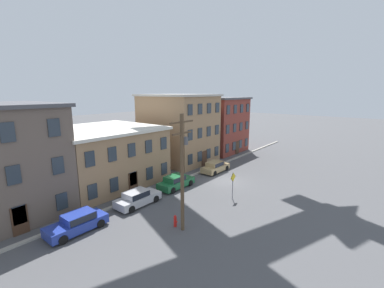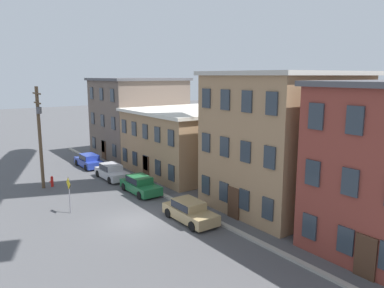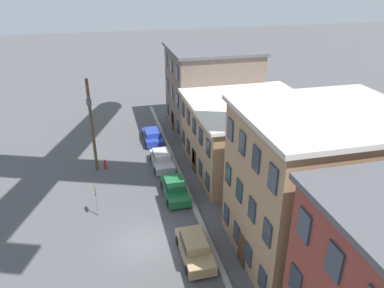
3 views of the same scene
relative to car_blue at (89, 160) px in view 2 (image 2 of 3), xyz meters
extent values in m
plane|color=#4C4C4F|center=(16.75, -3.08, -0.75)|extent=(200.00, 200.00, 0.00)
cube|color=#9E998E|center=(16.75, 1.42, -0.67)|extent=(56.00, 0.36, 0.16)
cube|color=#66564C|center=(-2.85, 7.56, 3.86)|extent=(9.26, 9.27, 9.21)
cube|color=#4C4C51|center=(-2.85, 7.56, 8.61)|extent=(9.76, 9.77, 0.30)
cube|color=#2D3842|center=(-5.93, 2.86, 0.79)|extent=(0.90, 0.10, 1.40)
cube|color=#2D3842|center=(-5.93, 2.86, 3.86)|extent=(0.90, 0.10, 1.40)
cube|color=#2D3842|center=(-5.93, 2.86, 6.93)|extent=(0.90, 0.10, 1.40)
cube|color=#2D3842|center=(-2.85, 2.86, 0.79)|extent=(0.90, 0.10, 1.40)
cube|color=#2D3842|center=(-2.85, 2.86, 3.86)|extent=(0.90, 0.10, 1.40)
cube|color=#2D3842|center=(-2.85, 2.86, 6.93)|extent=(0.90, 0.10, 1.40)
cube|color=#2D3842|center=(0.24, 2.86, 0.79)|extent=(0.90, 0.10, 1.40)
cube|color=#2D3842|center=(0.24, 2.86, 3.86)|extent=(0.90, 0.10, 1.40)
cube|color=#2D3842|center=(0.24, 2.86, 6.93)|extent=(0.90, 0.10, 1.40)
cube|color=#472D1E|center=(-2.85, 2.86, 0.35)|extent=(1.10, 0.10, 2.20)
cube|color=#9E7A56|center=(7.58, 8.31, 2.31)|extent=(11.49, 10.78, 6.11)
cube|color=silver|center=(7.58, 8.31, 5.51)|extent=(11.99, 11.28, 0.30)
cube|color=#2D3842|center=(2.99, 2.86, 0.78)|extent=(0.90, 0.10, 1.40)
cube|color=#2D3842|center=(2.99, 2.86, 3.83)|extent=(0.90, 0.10, 1.40)
cube|color=#2D3842|center=(5.29, 2.86, 0.78)|extent=(0.90, 0.10, 1.40)
cube|color=#2D3842|center=(5.29, 2.86, 3.83)|extent=(0.90, 0.10, 1.40)
cube|color=#2D3842|center=(7.58, 2.86, 0.78)|extent=(0.90, 0.10, 1.40)
cube|color=#2D3842|center=(7.58, 2.86, 3.83)|extent=(0.90, 0.10, 1.40)
cube|color=#2D3842|center=(9.88, 2.86, 0.78)|extent=(0.90, 0.10, 1.40)
cube|color=#2D3842|center=(9.88, 2.86, 3.83)|extent=(0.90, 0.10, 1.40)
cube|color=#2D3842|center=(12.18, 2.86, 0.78)|extent=(0.90, 0.10, 1.40)
cube|color=#2D3842|center=(12.18, 2.86, 3.83)|extent=(0.90, 0.10, 1.40)
cube|color=#472D1E|center=(7.58, 2.86, 0.35)|extent=(1.10, 0.10, 2.20)
cube|color=#9E7A56|center=(20.24, 7.74, 4.16)|extent=(8.44, 9.64, 9.81)
cube|color=#B7B2A8|center=(20.24, 7.74, 9.21)|extent=(8.94, 10.14, 0.30)
cube|color=#2D3842|center=(17.07, 2.86, 0.89)|extent=(0.90, 0.10, 1.40)
cube|color=#2D3842|center=(17.07, 2.86, 4.16)|extent=(0.90, 0.10, 1.40)
cube|color=#2D3842|center=(17.07, 2.86, 7.43)|extent=(0.90, 0.10, 1.40)
cube|color=#2D3842|center=(19.18, 2.86, 0.89)|extent=(0.90, 0.10, 1.40)
cube|color=#2D3842|center=(19.18, 2.86, 4.16)|extent=(0.90, 0.10, 1.40)
cube|color=#2D3842|center=(19.18, 2.86, 7.43)|extent=(0.90, 0.10, 1.40)
cube|color=#2D3842|center=(21.29, 2.86, 0.89)|extent=(0.90, 0.10, 1.40)
cube|color=#2D3842|center=(21.29, 2.86, 4.16)|extent=(0.90, 0.10, 1.40)
cube|color=#2D3842|center=(21.29, 2.86, 7.43)|extent=(0.90, 0.10, 1.40)
cube|color=#2D3842|center=(23.40, 2.86, 0.89)|extent=(0.90, 0.10, 1.40)
cube|color=#2D3842|center=(23.40, 2.86, 4.16)|extent=(0.90, 0.10, 1.40)
cube|color=#2D3842|center=(23.40, 2.86, 7.43)|extent=(0.90, 0.10, 1.40)
cube|color=#472D1E|center=(20.24, 2.86, 0.35)|extent=(1.10, 0.10, 2.20)
cube|color=#2D3842|center=(26.54, 2.86, 0.79)|extent=(0.90, 0.10, 1.40)
cube|color=#2D3842|center=(26.54, 2.86, 3.87)|extent=(0.90, 0.10, 1.40)
cube|color=#2D3842|center=(26.54, 2.86, 6.94)|extent=(0.90, 0.10, 1.40)
cube|color=#2D3842|center=(28.74, 2.86, 0.79)|extent=(0.90, 0.10, 1.40)
cube|color=#2D3842|center=(28.74, 2.86, 3.87)|extent=(0.90, 0.10, 1.40)
cube|color=#2D3842|center=(28.74, 2.86, 6.94)|extent=(0.90, 0.10, 1.40)
cube|color=#472D1E|center=(29.85, 2.86, 0.35)|extent=(1.10, 0.10, 2.20)
cube|color=#233899|center=(-0.07, 0.00, -0.22)|extent=(4.40, 1.80, 0.70)
cube|color=#233899|center=(0.13, 0.00, 0.41)|extent=(2.20, 1.51, 0.55)
cube|color=#1E232D|center=(0.13, 0.00, 0.41)|extent=(2.02, 1.58, 0.48)
cylinder|color=black|center=(-1.52, -0.85, -0.42)|extent=(0.66, 0.22, 0.66)
cylinder|color=black|center=(-1.52, 0.85, -0.42)|extent=(0.66, 0.22, 0.66)
cylinder|color=black|center=(1.38, -0.85, -0.42)|extent=(0.66, 0.22, 0.66)
cylinder|color=black|center=(1.38, 0.85, -0.42)|extent=(0.66, 0.22, 0.66)
cube|color=#B7B7BC|center=(5.90, 0.09, -0.22)|extent=(4.40, 1.80, 0.70)
cube|color=#B7B7BC|center=(5.70, 0.09, 0.41)|extent=(2.20, 1.51, 0.55)
cube|color=#1E232D|center=(5.70, 0.09, 0.41)|extent=(2.02, 1.58, 0.48)
cylinder|color=black|center=(7.35, 0.94, -0.42)|extent=(0.66, 0.22, 0.66)
cylinder|color=black|center=(7.35, -0.76, -0.42)|extent=(0.66, 0.22, 0.66)
cylinder|color=black|center=(4.45, 0.94, -0.42)|extent=(0.66, 0.22, 0.66)
cylinder|color=black|center=(4.45, -0.76, -0.42)|extent=(0.66, 0.22, 0.66)
cube|color=#1E6638|center=(11.41, 0.28, -0.22)|extent=(4.40, 1.80, 0.70)
cube|color=#1E6638|center=(11.21, 0.28, 0.41)|extent=(2.20, 1.51, 0.55)
cube|color=#1E232D|center=(11.21, 0.28, 0.41)|extent=(2.02, 1.58, 0.48)
cylinder|color=black|center=(12.86, 1.13, -0.42)|extent=(0.66, 0.22, 0.66)
cylinder|color=black|center=(12.86, -0.57, -0.42)|extent=(0.66, 0.22, 0.66)
cylinder|color=black|center=(9.96, 1.13, -0.42)|extent=(0.66, 0.22, 0.66)
cylinder|color=black|center=(9.96, -0.57, -0.42)|extent=(0.66, 0.22, 0.66)
cube|color=tan|center=(18.95, 0.09, -0.22)|extent=(4.40, 1.80, 0.70)
cube|color=tan|center=(18.75, 0.09, 0.41)|extent=(2.20, 1.51, 0.55)
cube|color=#1E232D|center=(18.75, 0.09, 0.41)|extent=(2.02, 1.58, 0.48)
cylinder|color=black|center=(20.40, 0.94, -0.42)|extent=(0.66, 0.22, 0.66)
cylinder|color=black|center=(20.40, -0.76, -0.42)|extent=(0.66, 0.22, 0.66)
cylinder|color=black|center=(17.50, 0.94, -0.42)|extent=(0.66, 0.22, 0.66)
cylinder|color=black|center=(17.50, -0.76, -0.42)|extent=(0.66, 0.22, 0.66)
cylinder|color=slate|center=(12.68, -6.09, 0.52)|extent=(0.08, 0.08, 2.54)
cube|color=yellow|center=(12.68, -6.12, 1.48)|extent=(0.88, 0.03, 0.88)
cube|color=black|center=(12.68, -6.11, 1.48)|extent=(0.95, 0.02, 0.95)
cylinder|color=brown|center=(5.14, -6.07, 3.71)|extent=(0.28, 0.28, 8.91)
cube|color=brown|center=(5.14, -6.07, 7.56)|extent=(2.40, 0.12, 0.12)
cube|color=brown|center=(5.14, -6.07, 6.76)|extent=(2.00, 0.12, 0.12)
cylinder|color=#515156|center=(5.49, -6.07, 6.16)|extent=(0.44, 0.44, 0.55)
cylinder|color=red|center=(5.13, -5.31, -0.35)|extent=(0.24, 0.24, 0.80)
sphere|color=red|center=(5.13, -5.31, 0.10)|extent=(0.22, 0.22, 0.22)
cylinder|color=red|center=(5.13, -5.47, -0.30)|extent=(0.10, 0.12, 0.10)
camera|label=1|loc=(-8.49, -17.93, 9.62)|focal=24.00mm
camera|label=2|loc=(38.72, -13.83, 9.06)|focal=35.00mm
camera|label=3|loc=(37.75, -4.70, 16.68)|focal=35.00mm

